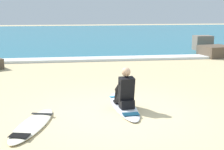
% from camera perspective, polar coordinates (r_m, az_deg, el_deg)
% --- Properties ---
extents(ground_plane, '(80.00, 80.00, 0.00)m').
position_cam_1_polar(ground_plane, '(7.65, 1.01, -6.52)').
color(ground_plane, '#CCB584').
extents(sea, '(80.00, 28.00, 0.10)m').
position_cam_1_polar(sea, '(28.80, -6.06, 6.84)').
color(sea, teal).
rests_on(sea, ground).
extents(breaking_foam, '(80.00, 0.90, 0.11)m').
position_cam_1_polar(breaking_foam, '(15.20, -3.82, 2.74)').
color(breaking_foam, white).
rests_on(breaking_foam, ground).
extents(surfboard_main, '(0.57, 2.47, 0.08)m').
position_cam_1_polar(surfboard_main, '(8.10, 2.02, -5.23)').
color(surfboard_main, silver).
rests_on(surfboard_main, ground).
extents(surfer_seated, '(0.42, 0.74, 0.95)m').
position_cam_1_polar(surfer_seated, '(7.78, 2.28, -2.88)').
color(surfer_seated, black).
rests_on(surfer_seated, surfboard_main).
extents(surfboard_spare_near, '(1.06, 2.18, 0.08)m').
position_cam_1_polar(surfboard_spare_near, '(7.00, -13.47, -8.28)').
color(surfboard_spare_near, '#EFE5C6').
rests_on(surfboard_spare_near, ground).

